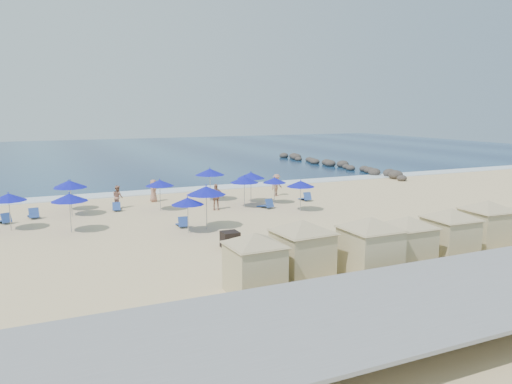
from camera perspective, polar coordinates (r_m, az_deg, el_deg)
ground at (r=29.36m, az=-3.31°, el=-4.49°), size 160.00×160.00×0.00m
ocean at (r=82.49m, az=-17.50°, el=4.13°), size 160.00×80.00×0.06m
surf_line at (r=43.86m, az=-10.75°, el=0.07°), size 160.00×2.50×0.08m
seawall at (r=17.86m, az=13.12°, el=-11.87°), size 160.00×6.10×1.22m
rock_jetty at (r=62.24m, az=8.96°, el=3.16°), size 2.56×26.66×0.96m
trash_bin at (r=25.83m, az=-2.98°, el=-5.46°), size 0.86×0.86×0.85m
cabana_0 at (r=19.32m, az=-0.17°, el=-7.24°), size 4.23×4.23×2.66m
cabana_1 at (r=20.86m, az=5.31°, el=-5.73°), size 4.51×4.51×2.84m
cabana_2 at (r=21.70m, az=12.93°, el=-5.27°), size 4.58×4.58×2.87m
cabana_3 at (r=23.40m, az=16.96°, el=-4.75°), size 4.17×4.17×2.62m
cabana_4 at (r=25.29m, az=21.33°, el=-3.78°), size 4.35×4.35×2.73m
cabana_5 at (r=27.86m, az=24.89°, el=-2.77°), size 4.44×4.44×2.79m
umbrella_1 at (r=32.47m, az=-26.44°, el=-0.53°), size 2.03×2.03×2.31m
umbrella_2 at (r=35.16m, az=-20.47°, el=0.84°), size 2.19×2.19×2.49m
umbrella_3 at (r=30.50m, az=-20.55°, el=-0.59°), size 2.09×2.09×2.38m
umbrella_4 at (r=37.28m, az=-20.66°, el=0.90°), size 1.94×1.94×2.21m
umbrella_5 at (r=35.44m, az=-10.95°, el=1.03°), size 2.01×2.01×2.28m
umbrella_6 at (r=29.52m, az=-5.71°, el=0.18°), size 2.36×2.36×2.69m
umbrella_7 at (r=38.65m, az=-5.30°, el=2.31°), size 2.32×2.32×2.64m
umbrella_8 at (r=35.81m, az=-1.34°, el=1.42°), size 2.09×2.09×2.38m
umbrella_9 at (r=37.73m, az=-0.58°, el=1.91°), size 2.14×2.14×2.44m
umbrella_10 at (r=37.45m, az=2.11°, el=1.35°), size 1.81×1.81×2.06m
umbrella_11 at (r=34.69m, az=5.12°, el=0.95°), size 1.98×1.98×2.26m
umbrella_12 at (r=28.71m, az=-7.83°, el=-1.04°), size 1.91×1.91×2.17m
beach_chair_0 at (r=34.93m, az=-26.85°, el=-2.83°), size 1.09×1.44×0.73m
beach_chair_1 at (r=35.76m, az=-24.10°, el=-2.35°), size 0.73×1.43×0.76m
beach_chair_2 at (r=36.38m, az=-15.65°, el=-1.72°), size 0.74×1.31×0.68m
beach_chair_3 at (r=30.59m, az=-8.44°, el=-3.53°), size 0.71×1.35×0.71m
beach_chair_4 at (r=35.99m, az=1.20°, el=-1.45°), size 0.86×1.45×0.74m
beach_chair_5 at (r=39.08m, az=5.68°, el=-0.63°), size 0.71×1.37×0.73m
beachgoer_0 at (r=37.16m, az=-15.52°, el=-0.54°), size 0.89×0.99×1.68m
beachgoer_1 at (r=35.39m, az=-4.63°, el=-0.55°), size 1.19×0.77×1.88m
beachgoer_2 at (r=40.97m, az=2.37°, el=0.80°), size 1.35×1.09×1.82m
beachgoer_3 at (r=39.17m, az=-11.65°, el=0.15°), size 0.84×1.00×1.73m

